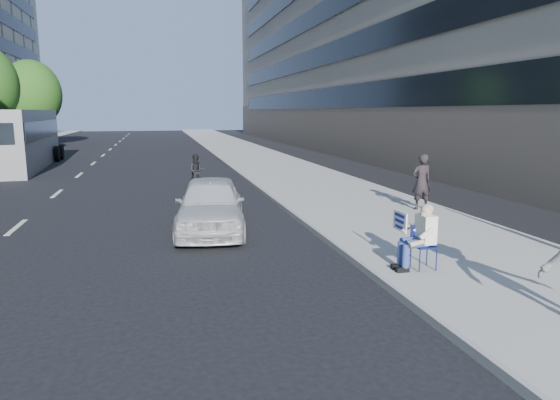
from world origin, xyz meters
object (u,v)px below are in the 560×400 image
object	(u,v)px
seated_protester	(419,233)
bus	(21,139)
pedestrian_woman	(421,182)
white_sedan_near	(211,205)
motorcycle	(197,173)

from	to	relation	value
seated_protester	bus	bearing A→B (deg)	118.72
pedestrian_woman	white_sedan_near	bearing A→B (deg)	7.66
pedestrian_woman	bus	world-z (taller)	bus
seated_protester	pedestrian_woman	world-z (taller)	pedestrian_woman
white_sedan_near	motorcycle	world-z (taller)	white_sedan_near
bus	motorcycle	bearing A→B (deg)	-50.50
motorcycle	bus	world-z (taller)	bus
seated_protester	pedestrian_woman	xyz separation A→B (m)	(3.15, 5.50, 0.16)
white_sedan_near	pedestrian_woman	bearing A→B (deg)	14.33
white_sedan_near	bus	distance (m)	20.25
seated_protester	pedestrian_woman	size ratio (longest dim) A/B	0.74
motorcycle	bus	distance (m)	13.60
motorcycle	white_sedan_near	bearing A→B (deg)	-89.21
white_sedan_near	motorcycle	distance (m)	8.18
seated_protester	bus	world-z (taller)	bus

